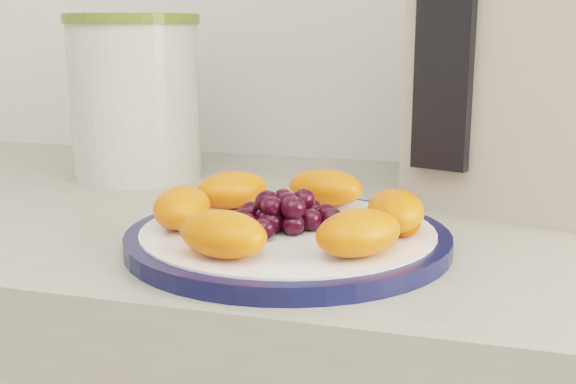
% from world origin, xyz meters
% --- Properties ---
extents(plate_rim, '(0.28, 0.28, 0.01)m').
position_xyz_m(plate_rim, '(-0.06, 1.06, 0.91)').
color(plate_rim, '#0D1236').
rests_on(plate_rim, counter).
extents(plate_face, '(0.26, 0.26, 0.02)m').
position_xyz_m(plate_face, '(-0.06, 1.06, 0.91)').
color(plate_face, white).
rests_on(plate_face, counter).
extents(canister, '(0.20, 0.20, 0.19)m').
position_xyz_m(canister, '(-0.33, 1.29, 1.00)').
color(canister, '#475C1C').
rests_on(canister, counter).
extents(canister_lid, '(0.21, 0.21, 0.01)m').
position_xyz_m(canister_lid, '(-0.33, 1.29, 1.10)').
color(canister_lid, '#5B6A27').
rests_on(canister_lid, canister).
extents(appliance_body, '(0.27, 0.32, 0.34)m').
position_xyz_m(appliance_body, '(0.15, 1.33, 1.07)').
color(appliance_body, '#B2A798').
rests_on(appliance_body, counter).
extents(appliance_panel, '(0.06, 0.04, 0.25)m').
position_xyz_m(appliance_panel, '(0.06, 1.21, 1.07)').
color(appliance_panel, black).
rests_on(appliance_panel, appliance_body).
extents(fruit_plate, '(0.25, 0.24, 0.04)m').
position_xyz_m(fruit_plate, '(-0.06, 1.06, 0.93)').
color(fruit_plate, '#F94C0E').
rests_on(fruit_plate, plate_face).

